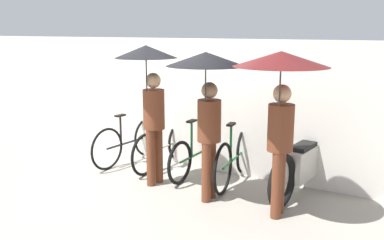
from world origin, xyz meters
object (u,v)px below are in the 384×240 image
at_px(parked_bicycle_1, 163,146).
at_px(pedestrian_center, 207,85).
at_px(parked_bicycle_2, 198,153).
at_px(motorcycle, 302,166).
at_px(pedestrian_leading, 149,81).
at_px(parked_bicycle_3, 234,157).
at_px(pedestrian_trailing, 281,85).
at_px(parked_bicycle_0, 129,141).

xyz_separation_m(parked_bicycle_1, pedestrian_center, (1.37, -0.96, 1.24)).
bearing_deg(parked_bicycle_2, motorcycle, -89.95).
bearing_deg(parked_bicycle_1, parked_bicycle_2, -90.58).
bearing_deg(motorcycle, parked_bicycle_1, 96.16).
bearing_deg(pedestrian_leading, parked_bicycle_3, -137.77).
height_order(parked_bicycle_1, pedestrian_center, pedestrian_center).
distance_m(parked_bicycle_3, pedestrian_trailing, 1.86).
relative_size(parked_bicycle_3, pedestrian_center, 0.88).
distance_m(parked_bicycle_2, pedestrian_trailing, 2.34).
bearing_deg(parked_bicycle_2, parked_bicycle_3, -96.00).
bearing_deg(pedestrian_center, parked_bicycle_3, -96.81).
distance_m(parked_bicycle_1, motorcycle, 2.39).
distance_m(parked_bicycle_2, motorcycle, 1.71).
bearing_deg(parked_bicycle_1, motorcycle, -89.38).
xyz_separation_m(pedestrian_leading, pedestrian_trailing, (2.01, -0.15, 0.09)).
relative_size(pedestrian_leading, pedestrian_trailing, 1.01).
xyz_separation_m(parked_bicycle_1, pedestrian_leading, (0.35, -0.83, 1.22)).
xyz_separation_m(pedestrian_leading, pedestrian_center, (1.02, -0.13, 0.02)).
height_order(parked_bicycle_0, parked_bicycle_2, parked_bicycle_0).
distance_m(parked_bicycle_0, motorcycle, 3.08).
bearing_deg(pedestrian_leading, parked_bicycle_1, -61.60).
xyz_separation_m(pedestrian_center, motorcycle, (1.02, 0.97, -1.20)).
height_order(parked_bicycle_2, pedestrian_trailing, pedestrian_trailing).
bearing_deg(parked_bicycle_3, pedestrian_trailing, -139.99).
bearing_deg(parked_bicycle_0, parked_bicycle_1, -79.18).
bearing_deg(parked_bicycle_3, motorcycle, -92.90).
xyz_separation_m(pedestrian_center, pedestrian_trailing, (1.00, -0.02, 0.06)).
relative_size(parked_bicycle_0, pedestrian_leading, 0.84).
bearing_deg(pedestrian_center, parked_bicycle_0, -29.89).
xyz_separation_m(parked_bicycle_2, parked_bicycle_3, (0.68, -0.06, 0.04)).
height_order(parked_bicycle_2, pedestrian_center, pedestrian_center).
bearing_deg(pedestrian_center, parked_bicycle_2, -61.05).
height_order(parked_bicycle_1, pedestrian_trailing, pedestrian_trailing).
distance_m(parked_bicycle_0, parked_bicycle_3, 2.05).
distance_m(pedestrian_center, motorcycle, 1.85).
relative_size(parked_bicycle_2, motorcycle, 0.86).
bearing_deg(motorcycle, pedestrian_trailing, -175.78).
relative_size(parked_bicycle_1, pedestrian_leading, 0.82).
relative_size(parked_bicycle_0, parked_bicycle_3, 0.97).
distance_m(parked_bicycle_3, pedestrian_center, 1.50).
bearing_deg(pedestrian_trailing, pedestrian_center, -7.73).
relative_size(parked_bicycle_2, pedestrian_leading, 0.84).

